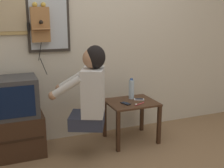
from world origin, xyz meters
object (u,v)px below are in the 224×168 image
object	(u,v)px
person	(90,89)
toothbrush	(139,104)
television	(11,97)
cell_phone_held	(126,103)
wall_mirror	(49,23)
framed_picture	(12,9)
cell_phone_spare	(139,99)
water_bottle	(131,89)
wall_phone_antique	(40,24)

from	to	relation	value
person	toothbrush	bearing A→B (deg)	-61.21
television	cell_phone_held	bearing A→B (deg)	-8.83
wall_mirror	toothbrush	size ratio (longest dim) A/B	4.38
framed_picture	cell_phone_spare	bearing A→B (deg)	-13.85
water_bottle	toothbrush	bearing A→B (deg)	-94.51
wall_phone_antique	framed_picture	bearing A→B (deg)	170.89
framed_picture	wall_mirror	size ratio (longest dim) A/B	0.83
water_bottle	toothbrush	world-z (taller)	water_bottle
cell_phone_held	water_bottle	distance (m)	0.26
framed_picture	toothbrush	distance (m)	1.74
person	framed_picture	bearing A→B (deg)	75.81
cell_phone_held	toothbrush	xyz separation A→B (m)	(0.13, -0.08, 0.00)
wall_mirror	toothbrush	xyz separation A→B (m)	(0.91, -0.50, -0.92)
person	cell_phone_held	bearing A→B (deg)	-50.74
television	water_bottle	bearing A→B (deg)	-0.95
television	wall_phone_antique	world-z (taller)	wall_phone_antique
cell_phone_spare	water_bottle	world-z (taller)	water_bottle
person	toothbrush	xyz separation A→B (m)	(0.60, 0.05, -0.25)
water_bottle	television	bearing A→B (deg)	179.05
person	cell_phone_held	size ratio (longest dim) A/B	6.40
wall_mirror	toothbrush	world-z (taller)	wall_mirror
framed_picture	toothbrush	bearing A→B (deg)	-21.30
wall_phone_antique	water_bottle	world-z (taller)	wall_phone_antique
television	cell_phone_spare	size ratio (longest dim) A/B	3.90
framed_picture	wall_mirror	xyz separation A→B (m)	(0.37, -0.00, -0.15)
framed_picture	water_bottle	size ratio (longest dim) A/B	2.10
water_bottle	person	bearing A→B (deg)	-154.68
person	framed_picture	size ratio (longest dim) A/B	1.62
framed_picture	cell_phone_spare	xyz separation A→B (m)	(1.37, -0.34, -1.07)
person	cell_phone_held	xyz separation A→B (m)	(0.47, 0.12, -0.25)
cell_phone_spare	toothbrush	world-z (taller)	toothbrush
wall_phone_antique	framed_picture	world-z (taller)	framed_picture
cell_phone_held	water_bottle	world-z (taller)	water_bottle
person	television	size ratio (longest dim) A/B	1.64
television	person	bearing A→B (deg)	-22.19
television	framed_picture	world-z (taller)	framed_picture
television	toothbrush	world-z (taller)	television
person	water_bottle	distance (m)	0.70
water_bottle	toothbrush	size ratio (longest dim) A/B	1.72
wall_phone_antique	cell_phone_spare	bearing A→B (deg)	-15.00
cell_phone_held	cell_phone_spare	world-z (taller)	same
framed_picture	water_bottle	bearing A→B (deg)	-10.94
wall_mirror	cell_phone_held	world-z (taller)	wall_mirror
framed_picture	toothbrush	size ratio (longest dim) A/B	3.62
television	wall_mirror	size ratio (longest dim) A/B	0.82
cell_phone_spare	framed_picture	bearing A→B (deg)	99.49
cell_phone_spare	water_bottle	size ratio (longest dim) A/B	0.53
cell_phone_held	wall_phone_antique	bearing A→B (deg)	136.30
wall_phone_antique	cell_phone_held	world-z (taller)	wall_phone_antique
person	wall_phone_antique	distance (m)	0.92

